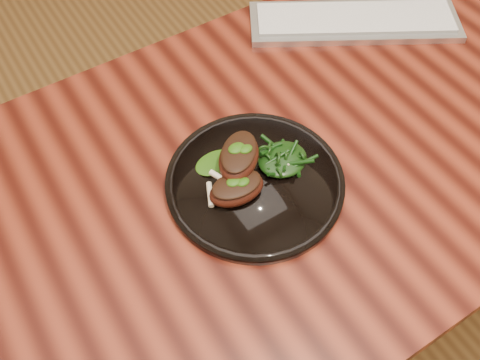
# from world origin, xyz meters

# --- Properties ---
(desk) EXTENTS (1.60, 0.80, 0.75)m
(desk) POSITION_xyz_m (0.00, 0.00, 0.67)
(desk) COLOR #320B06
(desk) RESTS_ON ground
(plate) EXTENTS (0.31, 0.31, 0.02)m
(plate) POSITION_xyz_m (-0.09, -0.03, 0.76)
(plate) COLOR black
(plate) RESTS_ON desk
(lamb_chop_front) EXTENTS (0.11, 0.08, 0.04)m
(lamb_chop_front) POSITION_xyz_m (-0.13, -0.04, 0.79)
(lamb_chop_front) COLOR #3E150C
(lamb_chop_front) RESTS_ON plate
(lamb_chop_back) EXTENTS (0.12, 0.12, 0.05)m
(lamb_chop_back) POSITION_xyz_m (-0.10, -0.00, 0.81)
(lamb_chop_back) COLOR #3E150C
(lamb_chop_back) RESTS_ON plate
(herb_smear) EXTENTS (0.08, 0.05, 0.00)m
(herb_smear) POSITION_xyz_m (-0.13, 0.04, 0.77)
(herb_smear) COLOR #173F06
(herb_smear) RESTS_ON plate
(greens_heap) EXTENTS (0.09, 0.08, 0.03)m
(greens_heap) POSITION_xyz_m (-0.03, -0.03, 0.78)
(greens_heap) COLOR black
(greens_heap) RESTS_ON plate
(keyboard) EXTENTS (0.47, 0.35, 0.02)m
(keyboard) POSITION_xyz_m (0.34, 0.22, 0.76)
(keyboard) COLOR silver
(keyboard) RESTS_ON desk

